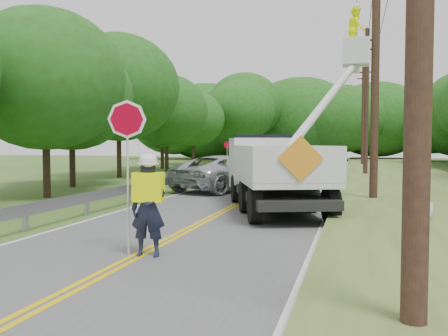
# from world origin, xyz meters

# --- Properties ---
(ground) EXTENTS (140.00, 140.00, 0.00)m
(ground) POSITION_xyz_m (0.00, 0.00, 0.00)
(ground) COLOR #345B1F
(ground) RESTS_ON ground
(road) EXTENTS (7.20, 96.00, 0.03)m
(road) POSITION_xyz_m (0.00, 14.00, 0.01)
(road) COLOR #515154
(road) RESTS_ON ground
(guardrail) EXTENTS (0.18, 48.00, 0.77)m
(guardrail) POSITION_xyz_m (-4.02, 14.91, 0.55)
(guardrail) COLOR #9C9EA4
(guardrail) RESTS_ON ground
(utility_poles) EXTENTS (1.60, 43.30, 10.00)m
(utility_poles) POSITION_xyz_m (5.00, 17.02, 5.27)
(utility_poles) COLOR black
(utility_poles) RESTS_ON ground
(tall_grass_verge) EXTENTS (7.00, 96.00, 0.30)m
(tall_grass_verge) POSITION_xyz_m (7.10, 14.00, 0.15)
(tall_grass_verge) COLOR #506528
(tall_grass_verge) RESTS_ON ground
(treeline_left) EXTENTS (11.27, 56.47, 11.24)m
(treeline_left) POSITION_xyz_m (-10.09, 30.84, 5.76)
(treeline_left) COLOR #332319
(treeline_left) RESTS_ON ground
(treeline_horizon) EXTENTS (58.02, 15.85, 12.68)m
(treeline_horizon) POSITION_xyz_m (1.54, 56.13, 5.50)
(treeline_horizon) COLOR #244C12
(treeline_horizon) RESTS_ON ground
(flagger) EXTENTS (1.19, 0.58, 3.22)m
(flagger) POSITION_xyz_m (0.22, -0.74, 1.16)
(flagger) COLOR #191E33
(flagger) RESTS_ON road
(bucket_truck) EXTENTS (5.65, 8.08, 7.40)m
(bucket_truck) POSITION_xyz_m (1.46, 7.90, 1.66)
(bucket_truck) COLOR black
(bucket_truck) RESTS_ON road
(suv_silver) EXTENTS (5.16, 6.86, 1.73)m
(suv_silver) POSITION_xyz_m (-1.74, 13.03, 0.89)
(suv_silver) COLOR #B8BBC1
(suv_silver) RESTS_ON road
(suv_darkgrey) EXTENTS (3.36, 6.23, 1.72)m
(suv_darkgrey) POSITION_xyz_m (-1.30, 25.65, 0.88)
(suv_darkgrey) COLOR #36393E
(suv_darkgrey) RESTS_ON road
(stop_sign_permanent) EXTENTS (0.41, 0.37, 2.49)m
(stop_sign_permanent) POSITION_xyz_m (-4.29, 22.49, 1.65)
(stop_sign_permanent) COLOR #9C9EA4
(stop_sign_permanent) RESTS_ON ground
(yard_sign) EXTENTS (0.50, 0.25, 0.77)m
(yard_sign) POSITION_xyz_m (6.11, 3.88, 0.56)
(yard_sign) COLOR white
(yard_sign) RESTS_ON ground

